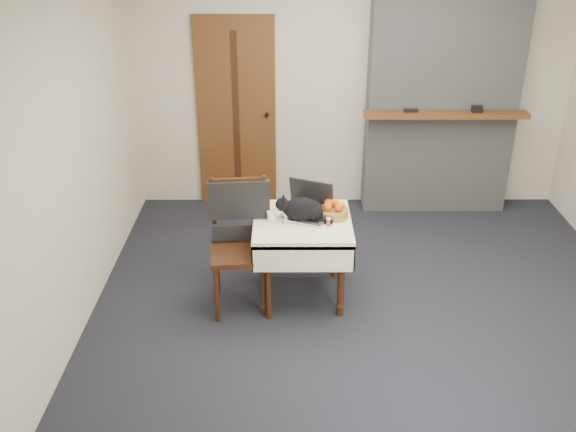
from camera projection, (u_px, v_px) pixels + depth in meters
name	position (u px, v px, depth m)	size (l,w,h in m)	color
ground	(367.00, 299.00, 5.36)	(4.50, 4.50, 0.00)	black
room_shell	(373.00, 76.00, 5.00)	(4.52, 4.01, 2.61)	beige
door	(236.00, 114.00, 6.69)	(0.82, 0.10, 2.00)	brown
chimney	(443.00, 89.00, 6.45)	(1.62, 0.48, 2.60)	gray
side_table	(302.00, 232.00, 5.16)	(0.78, 0.78, 0.70)	#32190D
laptop	(307.00, 207.00, 5.17)	(0.47, 0.44, 0.28)	#B7B7BC
cat	(303.00, 209.00, 5.07)	(0.46, 0.20, 0.22)	black
cream_jar	(271.00, 216.00, 5.09)	(0.07, 0.07, 0.08)	white
pill_bottle	(328.00, 222.00, 5.01)	(0.03, 0.03, 0.07)	#AF3C15
fruit_basket	(333.00, 210.00, 5.15)	(0.24, 0.24, 0.14)	olive
desk_clutter	(322.00, 219.00, 5.12)	(0.15, 0.02, 0.01)	black
chair	(240.00, 226.00, 5.07)	(0.52, 0.51, 1.06)	#32190D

